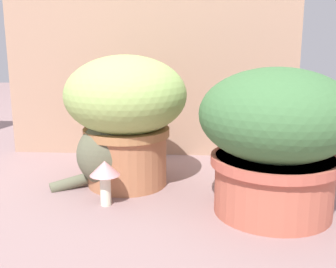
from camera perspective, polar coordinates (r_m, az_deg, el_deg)
The scene contains 6 objects.
ground_plane at distance 1.22m, azimuth -5.27°, elevation -8.79°, with size 6.00×6.00×0.00m, color gray.
cardboard_backdrop at distance 1.60m, azimuth -2.36°, elevation 11.89°, with size 1.10×0.03×0.84m, color tan.
grass_planter at distance 1.28m, azimuth -5.74°, elevation 3.07°, with size 0.37×0.37×0.40m.
leafy_planter at distance 1.10m, azimuth 14.48°, elevation -0.24°, with size 0.39×0.39×0.38m.
cat at distance 1.28m, azimuth -5.89°, elevation -1.92°, with size 0.39×0.27×0.32m.
mushroom_ornament_pink at distance 1.15m, azimuth -8.58°, elevation -5.25°, with size 0.08×0.08×0.13m.
Camera 1 is at (0.19, -1.11, 0.45)m, focal length 44.79 mm.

